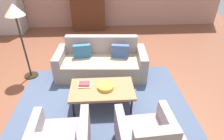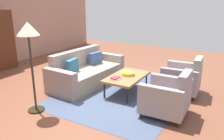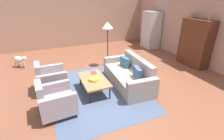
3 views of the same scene
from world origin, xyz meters
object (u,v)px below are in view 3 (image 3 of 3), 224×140
Objects in this scene: coffee_table at (94,80)px; floor_lamp at (107,29)px; fruit_bowl at (94,79)px; refrigerator at (151,30)px; couch at (130,76)px; armchair_right at (54,102)px; vase_round at (209,18)px; dog at (20,60)px; cabinet at (195,43)px; armchair_left at (50,80)px; book_stack at (94,73)px; vase_tall at (192,15)px.

floor_lamp reaches higher than coffee_table.
refrigerator is at bearing 127.86° from fruit_bowl.
couch is 2.43m from armchair_right.
refrigerator is at bearing -178.16° from vase_round.
dog is at bearing -110.01° from floor_lamp.
dog is (-2.88, -2.10, -0.06)m from coffee_table.
couch is at bearing -88.71° from vase_round.
coffee_table is at bearing -84.47° from cabinet.
armchair_left is (-0.60, -1.17, -0.03)m from coffee_table.
vase_round is (0.27, 4.16, 1.46)m from book_stack.
book_stack is at bearing -9.71° from dog.
book_stack is (-0.33, 0.11, 0.06)m from coffee_table.
book_stack is at bearing 164.54° from fruit_bowl.
refrigerator is at bearing 127.26° from coffee_table.
coffee_table is at bearing 93.47° from couch.
vase_tall reaches higher than refrigerator.
vase_tall is 0.11× the size of refrigerator.
vase_tall is 0.12× the size of floor_lamp.
vase_tall is at bearing 74.15° from floor_lamp.
couch is at bearing 74.63° from armchair_left.
vase_tall reaches higher than armchair_left.
refrigerator reaches higher than floor_lamp.
vase_tall is 6.89m from dog.
book_stack is (-0.40, 0.11, -0.01)m from fruit_bowl.
coffee_table is 5.28m from refrigerator.
coffee_table is 6.43× the size of vase_round.
book_stack is at bearing 76.16° from couch.
couch is 1.19m from coffee_table.
armchair_right is 1.29m from fruit_bowl.
dog is (-2.55, -2.21, -0.12)m from book_stack.
armchair_left is 1.20m from armchair_right.
vase_tall is (-0.82, 3.09, 1.62)m from couch.
dog reaches higher than book_stack.
coffee_table is 4.98× the size of book_stack.
armchair_left reaches higher than coffee_table.
coffee_table is at bearing -18.50° from book_stack.
armchair_left is 4.19× the size of vase_tall.
vase_tall is at bearing 180.00° from vase_round.
vase_round is 3.58m from floor_lamp.
vase_tall reaches higher than vase_round.
armchair_left is at bearing -101.68° from book_stack.
fruit_bowl is at bearing -32.36° from floor_lamp.
refrigerator reaches higher than fruit_bowl.
fruit_bowl is at bearing -88.20° from vase_round.
cabinet is at bearing 18.16° from dog.
vase_tall is at bearing 96.57° from book_stack.
floor_lamp is (-1.64, -3.15, -0.45)m from vase_round.
refrigerator is (-2.36, -0.10, -0.98)m from vase_tall.
vase_tall is at bearing 91.31° from armchair_left.
vase_round reaches higher than dog.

